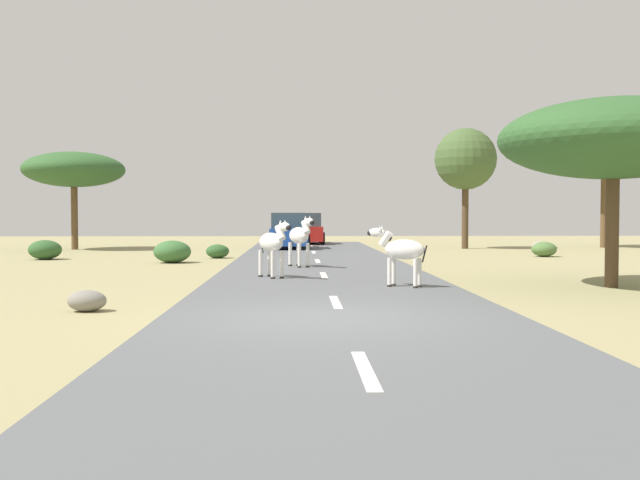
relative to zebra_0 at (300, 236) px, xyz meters
name	(u,v)px	position (x,y,z in m)	size (l,w,h in m)	color
ground_plane	(320,320)	(0.27, -11.22, -1.02)	(90.00, 90.00, 0.00)	#998E60
road	(342,319)	(0.64, -11.22, -1.00)	(6.00, 64.00, 0.05)	#56595B
lane_markings	(346,326)	(0.64, -12.22, -0.97)	(0.16, 56.00, 0.01)	silver
zebra_0	(300,236)	(0.00, 0.00, 0.00)	(0.94, 1.63, 1.63)	silver
zebra_1	(273,243)	(-0.74, -3.90, -0.06)	(1.02, 1.49, 1.54)	silver
zebra_2	(401,250)	(2.30, -6.33, -0.13)	(1.36, 0.96, 1.42)	silver
car_0	(288,232)	(-0.52, 12.48, -0.17)	(2.10, 4.38, 1.74)	#1E479E
car_1	(306,230)	(0.39, 17.97, -0.17)	(2.07, 4.37, 1.74)	red
tree_0	(605,154)	(15.72, 13.87, 3.81)	(4.85, 4.85, 5.71)	brown
tree_1	(74,170)	(-10.94, 12.72, 2.85)	(4.87, 4.87, 4.74)	brown
tree_2	(466,160)	(8.29, 12.93, 3.41)	(3.07, 3.07, 6.00)	#4C3823
tree_3	(613,140)	(7.32, -6.14, 2.45)	(5.32, 5.32, 4.41)	#4C3823
bush_0	(544,249)	(9.91, 6.02, -0.72)	(1.01, 0.91, 0.61)	#4C7038
bush_2	(45,250)	(-9.67, 4.83, -0.65)	(1.24, 1.11, 0.74)	#2D5628
bush_3	(172,252)	(-4.52, 2.81, -0.63)	(1.32, 1.19, 0.79)	#386633
bush_4	(218,251)	(-3.21, 5.47, -0.75)	(0.90, 0.81, 0.54)	#2D5628
rock_0	(540,247)	(10.93, 9.55, -0.77)	(0.75, 0.56, 0.50)	gray
rock_2	(87,301)	(-3.82, -10.05, -0.83)	(0.68, 0.53, 0.38)	gray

